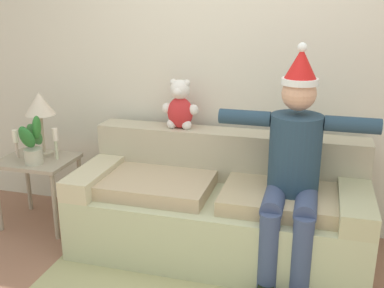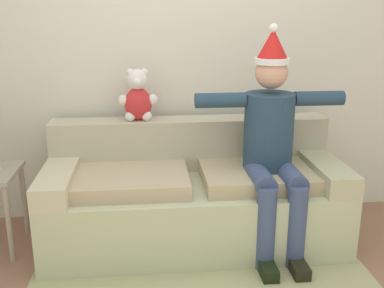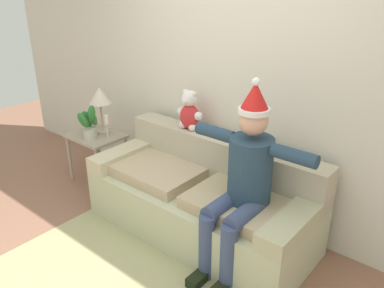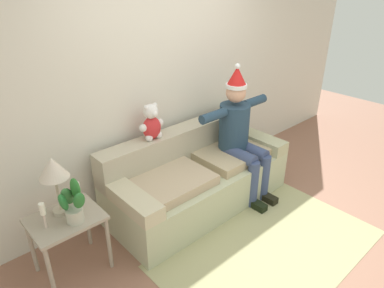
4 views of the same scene
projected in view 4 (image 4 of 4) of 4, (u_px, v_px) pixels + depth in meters
ground_plane at (269, 248)px, 3.33m from camera, size 10.00×10.00×0.00m
back_wall at (165, 78)px, 3.76m from camera, size 7.00×0.10×2.70m
couch at (197, 177)px, 3.87m from camera, size 2.06×0.88×0.83m
person_seated at (240, 132)px, 3.87m from camera, size 1.02×0.77×1.53m
teddy_bear at (152, 123)px, 3.52m from camera, size 0.29×0.17×0.38m
side_table at (67, 226)px, 2.89m from camera, size 0.57×0.46×0.57m
table_lamp at (53, 171)px, 2.74m from camera, size 0.24×0.24×0.52m
potted_plant at (73, 203)px, 2.74m from camera, size 0.22×0.26×0.39m
candle_tall at (43, 212)px, 2.68m from camera, size 0.04×0.04×0.23m
candle_short at (78, 192)px, 2.90m from camera, size 0.04×0.04×0.25m
area_rug at (270, 248)px, 3.33m from camera, size 2.14×1.32×0.01m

